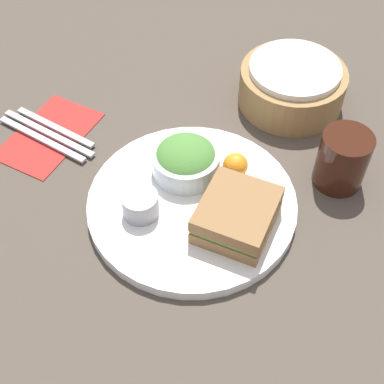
{
  "coord_description": "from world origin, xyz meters",
  "views": [
    {
      "loc": [
        0.25,
        -0.47,
        0.69
      ],
      "look_at": [
        0.0,
        0.0,
        0.04
      ],
      "focal_mm": 50.0,
      "sensor_mm": 36.0,
      "label": 1
    }
  ],
  "objects_px": {
    "drink_glass": "(342,160)",
    "salad_bowl": "(186,160)",
    "bread_basket": "(292,85)",
    "dressing_cup": "(140,204)",
    "spoon": "(55,127)",
    "fork": "(42,139)",
    "plate": "(192,204)",
    "knife": "(48,133)",
    "sandwich": "(237,215)"
  },
  "relations": [
    {
      "from": "bread_basket",
      "to": "knife",
      "type": "bearing_deg",
      "value": -140.67
    },
    {
      "from": "salad_bowl",
      "to": "knife",
      "type": "relative_size",
      "value": 0.54
    },
    {
      "from": "salad_bowl",
      "to": "dressing_cup",
      "type": "xyz_separation_m",
      "value": [
        -0.02,
        -0.11,
        -0.01
      ]
    },
    {
      "from": "drink_glass",
      "to": "spoon",
      "type": "distance_m",
      "value": 0.52
    },
    {
      "from": "fork",
      "to": "spoon",
      "type": "relative_size",
      "value": 1.11
    },
    {
      "from": "dressing_cup",
      "to": "spoon",
      "type": "relative_size",
      "value": 0.32
    },
    {
      "from": "fork",
      "to": "plate",
      "type": "bearing_deg",
      "value": -176.69
    },
    {
      "from": "fork",
      "to": "knife",
      "type": "relative_size",
      "value": 0.95
    },
    {
      "from": "plate",
      "to": "dressing_cup",
      "type": "distance_m",
      "value": 0.09
    },
    {
      "from": "fork",
      "to": "drink_glass",
      "type": "bearing_deg",
      "value": -157.46
    },
    {
      "from": "bread_basket",
      "to": "fork",
      "type": "xyz_separation_m",
      "value": [
        -0.36,
        -0.31,
        -0.03
      ]
    },
    {
      "from": "plate",
      "to": "spoon",
      "type": "height_order",
      "value": "plate"
    },
    {
      "from": "sandwich",
      "to": "salad_bowl",
      "type": "xyz_separation_m",
      "value": [
        -0.12,
        0.06,
        -0.0
      ]
    },
    {
      "from": "salad_bowl",
      "to": "dressing_cup",
      "type": "bearing_deg",
      "value": -100.46
    },
    {
      "from": "dressing_cup",
      "to": "knife",
      "type": "height_order",
      "value": "dressing_cup"
    },
    {
      "from": "drink_glass",
      "to": "spoon",
      "type": "relative_size",
      "value": 0.56
    },
    {
      "from": "sandwich",
      "to": "dressing_cup",
      "type": "relative_size",
      "value": 2.21
    },
    {
      "from": "drink_glass",
      "to": "salad_bowl",
      "type": "bearing_deg",
      "value": -152.98
    },
    {
      "from": "plate",
      "to": "fork",
      "type": "bearing_deg",
      "value": 178.46
    },
    {
      "from": "bread_basket",
      "to": "dressing_cup",
      "type": "bearing_deg",
      "value": -105.61
    },
    {
      "from": "spoon",
      "to": "sandwich",
      "type": "bearing_deg",
      "value": 176.55
    },
    {
      "from": "dressing_cup",
      "to": "spoon",
      "type": "xyz_separation_m",
      "value": [
        -0.25,
        0.1,
        -0.03
      ]
    },
    {
      "from": "dressing_cup",
      "to": "bread_basket",
      "type": "xyz_separation_m",
      "value": [
        0.11,
        0.38,
        0.0
      ]
    },
    {
      "from": "knife",
      "to": "sandwich",
      "type": "bearing_deg",
      "value": 179.15
    },
    {
      "from": "plate",
      "to": "spoon",
      "type": "xyz_separation_m",
      "value": [
        -0.31,
        0.04,
        -0.0
      ]
    },
    {
      "from": "dressing_cup",
      "to": "bread_basket",
      "type": "distance_m",
      "value": 0.39
    },
    {
      "from": "fork",
      "to": "sandwich",
      "type": "bearing_deg",
      "value": -178.24
    },
    {
      "from": "plate",
      "to": "drink_glass",
      "type": "bearing_deg",
      "value": 41.56
    },
    {
      "from": "dressing_cup",
      "to": "drink_glass",
      "type": "distance_m",
      "value": 0.34
    },
    {
      "from": "plate",
      "to": "fork",
      "type": "xyz_separation_m",
      "value": [
        -0.31,
        0.01,
        -0.0
      ]
    },
    {
      "from": "salad_bowl",
      "to": "drink_glass",
      "type": "bearing_deg",
      "value": 27.02
    },
    {
      "from": "dressing_cup",
      "to": "fork",
      "type": "xyz_separation_m",
      "value": [
        -0.25,
        0.07,
        -0.03
      ]
    },
    {
      "from": "bread_basket",
      "to": "fork",
      "type": "bearing_deg",
      "value": -139.1
    },
    {
      "from": "spoon",
      "to": "drink_glass",
      "type": "bearing_deg",
      "value": -161.17
    },
    {
      "from": "knife",
      "to": "spoon",
      "type": "xyz_separation_m",
      "value": [
        0.0,
        0.02,
        0.0
      ]
    },
    {
      "from": "sandwich",
      "to": "bread_basket",
      "type": "distance_m",
      "value": 0.33
    },
    {
      "from": "salad_bowl",
      "to": "sandwich",
      "type": "bearing_deg",
      "value": -27.94
    },
    {
      "from": "sandwich",
      "to": "dressing_cup",
      "type": "distance_m",
      "value": 0.15
    },
    {
      "from": "salad_bowl",
      "to": "bread_basket",
      "type": "distance_m",
      "value": 0.28
    },
    {
      "from": "drink_glass",
      "to": "dressing_cup",
      "type": "bearing_deg",
      "value": -137.59
    },
    {
      "from": "dressing_cup",
      "to": "salad_bowl",
      "type": "bearing_deg",
      "value": 79.54
    },
    {
      "from": "dressing_cup",
      "to": "fork",
      "type": "height_order",
      "value": "dressing_cup"
    },
    {
      "from": "salad_bowl",
      "to": "drink_glass",
      "type": "distance_m",
      "value": 0.26
    },
    {
      "from": "drink_glass",
      "to": "bread_basket",
      "type": "bearing_deg",
      "value": 133.72
    },
    {
      "from": "spoon",
      "to": "plate",
      "type": "bearing_deg",
      "value": 176.69
    },
    {
      "from": "knife",
      "to": "plate",
      "type": "bearing_deg",
      "value": 180.0
    },
    {
      "from": "dressing_cup",
      "to": "fork",
      "type": "relative_size",
      "value": 0.29
    },
    {
      "from": "fork",
      "to": "salad_bowl",
      "type": "bearing_deg",
      "value": -166.12
    },
    {
      "from": "plate",
      "to": "sandwich",
      "type": "relative_size",
      "value": 2.67
    },
    {
      "from": "sandwich",
      "to": "salad_bowl",
      "type": "relative_size",
      "value": 1.11
    }
  ]
}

